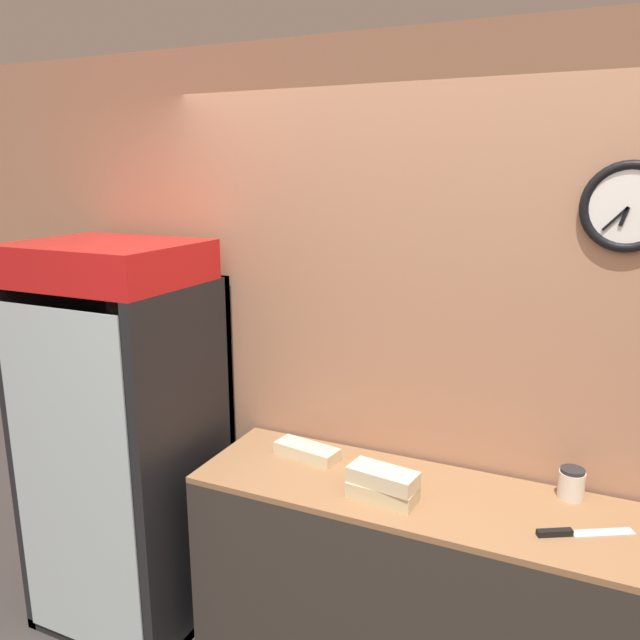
{
  "coord_description": "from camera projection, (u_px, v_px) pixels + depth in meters",
  "views": [
    {
      "loc": [
        0.58,
        -1.35,
        2.16
      ],
      "look_at": [
        -0.44,
        0.88,
        1.57
      ],
      "focal_mm": 35.0,
      "sensor_mm": 36.0,
      "label": 1
    }
  ],
  "objects": [
    {
      "name": "wall_back",
      "position": [
        443.0,
        367.0,
        2.64
      ],
      "size": [
        5.2,
        0.09,
        2.7
      ],
      "color": "#AD7A5B",
      "rests_on": "ground_plane"
    },
    {
      "name": "prep_counter",
      "position": [
        413.0,
        595.0,
        2.56
      ],
      "size": [
        1.8,
        0.56,
        0.93
      ],
      "color": "#332D28",
      "rests_on": "ground_plane"
    },
    {
      "name": "beverage_cooler",
      "position": [
        131.0,
        416.0,
        2.98
      ],
      "size": [
        0.77,
        0.7,
        1.86
      ],
      "color": "black",
      "rests_on": "ground_plane"
    },
    {
      "name": "sandwich_stack_bottom",
      "position": [
        382.0,
        492.0,
        2.39
      ],
      "size": [
        0.27,
        0.14,
        0.06
      ],
      "color": "beige",
      "rests_on": "prep_counter"
    },
    {
      "name": "sandwich_stack_middle",
      "position": [
        383.0,
        477.0,
        2.37
      ],
      "size": [
        0.28,
        0.16,
        0.06
      ],
      "color": "beige",
      "rests_on": "sandwich_stack_bottom"
    },
    {
      "name": "sandwich_flat_left",
      "position": [
        307.0,
        451.0,
        2.74
      ],
      "size": [
        0.3,
        0.15,
        0.06
      ],
      "color": "beige",
      "rests_on": "prep_counter"
    },
    {
      "name": "chefs_knife",
      "position": [
        572.0,
        533.0,
        2.16
      ],
      "size": [
        0.32,
        0.2,
        0.02
      ],
      "color": "silver",
      "rests_on": "prep_counter"
    },
    {
      "name": "condiment_jar",
      "position": [
        571.0,
        484.0,
        2.39
      ],
      "size": [
        0.1,
        0.1,
        0.12
      ],
      "color": "silver",
      "rests_on": "prep_counter"
    }
  ]
}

